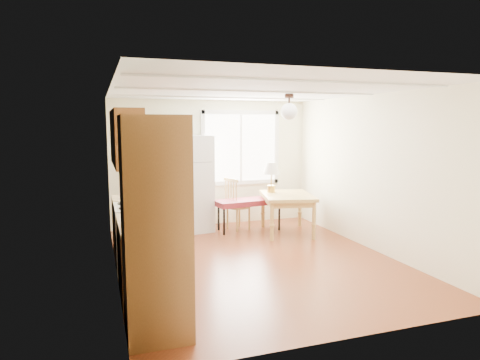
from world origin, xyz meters
name	(u,v)px	position (x,y,z in m)	size (l,w,h in m)	color
room_shell	(256,177)	(0.00, 0.00, 1.25)	(4.60, 5.60, 2.62)	#5B2412
kitchen_run	(142,223)	(-1.72, -0.63, 0.84)	(0.65, 3.40, 2.20)	brown
window_unit	(241,148)	(0.60, 2.47, 1.55)	(1.64, 0.05, 1.51)	white
pendant_light	(289,111)	(0.70, 0.40, 2.24)	(0.26, 0.26, 0.40)	black
refrigerator	(189,183)	(-0.55, 2.12, 0.91)	(0.84, 0.84, 1.82)	silver
bench	(249,202)	(0.53, 1.76, 0.54)	(1.37, 0.66, 0.61)	maroon
dining_table	(287,200)	(1.13, 1.34, 0.63)	(1.13, 1.35, 0.74)	#AF8A43
chair	(234,201)	(0.27, 1.87, 0.57)	(0.49, 0.48, 1.00)	#AF8A43
table_lamp	(271,171)	(0.94, 1.66, 1.15)	(0.33, 0.33, 0.57)	gold
coffee_maker	(147,217)	(-1.72, -1.28, 1.04)	(0.25, 0.29, 0.40)	black
kettle	(135,216)	(-1.81, -0.94, 0.99)	(0.12, 0.12, 0.23)	red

